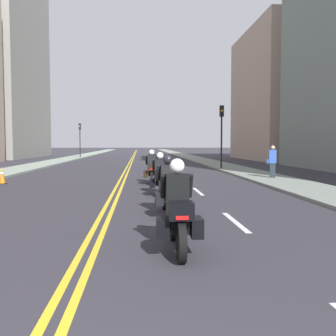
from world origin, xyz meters
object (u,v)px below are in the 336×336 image
(traffic_cone_0, at_px, (2,175))
(traffic_light_near, at_px, (222,125))
(motorcycle_3, at_px, (152,170))
(motorcycle_0, at_px, (178,215))
(traffic_light_far, at_px, (80,134))
(pedestrian_0, at_px, (273,162))
(motorcycle_1, at_px, (168,191))
(motorcycle_2, at_px, (160,177))

(traffic_cone_0, xyz_separation_m, traffic_light_near, (12.42, 9.00, 2.81))
(motorcycle_3, height_order, traffic_cone_0, motorcycle_3)
(motorcycle_0, distance_m, traffic_light_far, 45.45)
(motorcycle_0, xyz_separation_m, traffic_light_near, (5.27, 21.07, 2.55))
(motorcycle_0, height_order, pedestrian_0, pedestrian_0)
(motorcycle_1, height_order, motorcycle_3, motorcycle_3)
(motorcycle_2, relative_size, pedestrian_0, 1.25)
(traffic_cone_0, bearing_deg, motorcycle_2, -31.75)
(traffic_light_far, bearing_deg, motorcycle_0, -79.32)
(motorcycle_1, distance_m, motorcycle_2, 4.11)
(motorcycle_1, bearing_deg, motorcycle_0, -93.96)
(motorcycle_0, xyz_separation_m, traffic_cone_0, (-7.14, 12.07, -0.26))
(traffic_cone_0, relative_size, pedestrian_0, 0.45)
(motorcycle_3, height_order, pedestrian_0, pedestrian_0)
(motorcycle_3, relative_size, traffic_light_near, 0.48)
(motorcycle_3, xyz_separation_m, traffic_light_far, (-8.32, 33.01, 2.48))
(traffic_light_near, distance_m, pedestrian_0, 8.38)
(motorcycle_1, relative_size, motorcycle_2, 0.99)
(traffic_light_far, height_order, pedestrian_0, traffic_light_far)
(traffic_light_near, bearing_deg, traffic_cone_0, -144.07)
(motorcycle_0, distance_m, motorcycle_2, 7.59)
(motorcycle_1, distance_m, motorcycle_3, 8.11)
(pedestrian_0, bearing_deg, motorcycle_3, 29.25)
(traffic_cone_0, bearing_deg, pedestrian_0, 4.26)
(traffic_cone_0, height_order, pedestrian_0, pedestrian_0)
(motorcycle_1, height_order, traffic_cone_0, motorcycle_1)
(pedestrian_0, bearing_deg, motorcycle_0, 80.52)
(motorcycle_1, bearing_deg, pedestrian_0, 54.89)
(motorcycle_0, bearing_deg, motorcycle_2, 89.54)
(pedestrian_0, bearing_deg, traffic_light_far, -48.83)
(motorcycle_0, relative_size, motorcycle_2, 0.95)
(motorcycle_0, xyz_separation_m, motorcycle_2, (0.10, 7.59, -0.01))
(motorcycle_3, xyz_separation_m, traffic_cone_0, (-7.06, 0.48, -0.26))
(traffic_light_near, distance_m, traffic_light_far, 27.22)
(motorcycle_2, height_order, motorcycle_3, motorcycle_3)
(motorcycle_0, bearing_deg, motorcycle_3, 90.70)
(traffic_cone_0, height_order, traffic_light_near, traffic_light_near)
(traffic_cone_0, xyz_separation_m, traffic_light_far, (-1.27, 32.53, 2.74))
(motorcycle_3, relative_size, traffic_cone_0, 2.76)
(traffic_cone_0, bearing_deg, traffic_light_near, 35.93)
(traffic_light_near, xyz_separation_m, pedestrian_0, (1.01, -8.00, -2.28))
(motorcycle_1, xyz_separation_m, traffic_light_far, (-8.51, 41.12, 2.49))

